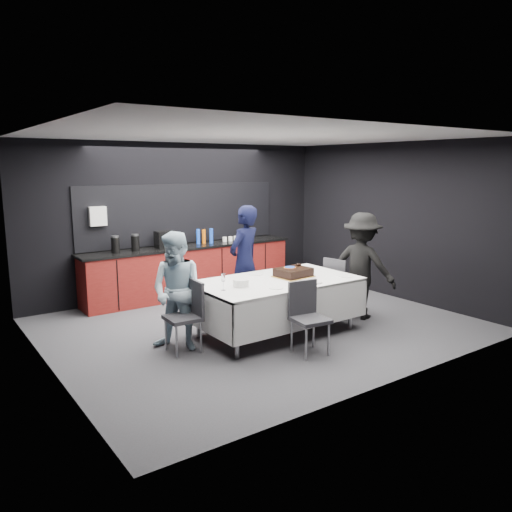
{
  "coord_description": "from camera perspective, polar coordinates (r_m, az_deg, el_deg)",
  "views": [
    {
      "loc": [
        -4.24,
        -5.89,
        2.38
      ],
      "look_at": [
        0.0,
        0.1,
        1.05
      ],
      "focal_mm": 35.0,
      "sensor_mm": 36.0,
      "label": 1
    }
  ],
  "objects": [
    {
      "name": "loose_plate_right_a",
      "position": [
        7.72,
        5.59,
        -1.71
      ],
      "size": [
        0.2,
        0.2,
        0.01
      ],
      "primitive_type": "cylinder",
      "color": "white",
      "rests_on": "party_table"
    },
    {
      "name": "fork_pile",
      "position": [
        6.93,
        6.93,
        -3.06
      ],
      "size": [
        0.15,
        0.1,
        0.02
      ],
      "primitive_type": "cube",
      "rotation": [
        0.0,
        0.0,
        0.07
      ],
      "color": "white",
      "rests_on": "party_table"
    },
    {
      "name": "person_left",
      "position": [
        6.54,
        -8.85,
        -4.03
      ],
      "size": [
        0.93,
        0.96,
        1.56
      ],
      "primitive_type": "imported",
      "rotation": [
        0.0,
        0.0,
        -0.89
      ],
      "color": "#A8C3D3",
      "rests_on": "ground"
    },
    {
      "name": "loose_plate_near",
      "position": [
        6.63,
        2.29,
        -3.66
      ],
      "size": [
        0.19,
        0.19,
        0.01
      ],
      "primitive_type": "cylinder",
      "color": "white",
      "rests_on": "party_table"
    },
    {
      "name": "plate_stack",
      "position": [
        6.71,
        -1.73,
        -3.09
      ],
      "size": [
        0.22,
        0.22,
        0.1
      ],
      "primitive_type": "cylinder",
      "color": "white",
      "rests_on": "party_table"
    },
    {
      "name": "loose_plate_right_b",
      "position": [
        7.44,
        10.18,
        -2.29
      ],
      "size": [
        0.21,
        0.21,
        0.01
      ],
      "primitive_type": "cylinder",
      "color": "white",
      "rests_on": "party_table"
    },
    {
      "name": "chair_left",
      "position": [
        6.54,
        -7.74,
        -6.22
      ],
      "size": [
        0.44,
        0.44,
        0.92
      ],
      "color": "#2E2E33",
      "rests_on": "ground"
    },
    {
      "name": "party_table",
      "position": [
        7.15,
        2.32,
        -3.81
      ],
      "size": [
        2.32,
        1.32,
        0.78
      ],
      "color": "#99999E",
      "rests_on": "ground"
    },
    {
      "name": "kitchenette",
      "position": [
        9.32,
        -7.62,
        -1.19
      ],
      "size": [
        4.1,
        0.64,
        2.05
      ],
      "color": "maroon",
      "rests_on": "ground"
    },
    {
      "name": "chair_right",
      "position": [
        8.15,
        9.37,
        -2.95
      ],
      "size": [
        0.49,
        0.49,
        0.92
      ],
      "color": "#2E2E33",
      "rests_on": "ground"
    },
    {
      "name": "room_shell",
      "position": [
        7.28,
        0.46,
        6.16
      ],
      "size": [
        6.04,
        5.04,
        2.82
      ],
      "color": "white",
      "rests_on": "ground"
    },
    {
      "name": "chair_near",
      "position": [
        6.47,
        5.83,
        -6.37
      ],
      "size": [
        0.47,
        0.47,
        0.92
      ],
      "color": "#2E2E33",
      "rests_on": "ground"
    },
    {
      "name": "champagne_flute",
      "position": [
        6.49,
        -3.76,
        -2.59
      ],
      "size": [
        0.06,
        0.06,
        0.22
      ],
      "color": "white",
      "rests_on": "party_table"
    },
    {
      "name": "person_right",
      "position": [
        7.98,
        11.98,
        -1.12
      ],
      "size": [
        0.98,
        1.23,
        1.67
      ],
      "primitive_type": "imported",
      "rotation": [
        0.0,
        0.0,
        1.96
      ],
      "color": "black",
      "rests_on": "ground"
    },
    {
      "name": "cake_assembly",
      "position": [
        7.31,
        4.29,
        -1.88
      ],
      "size": [
        0.55,
        0.46,
        0.16
      ],
      "color": "gold",
      "rests_on": "party_table"
    },
    {
      "name": "ground",
      "position": [
        7.64,
        0.44,
        -7.88
      ],
      "size": [
        6.0,
        6.0,
        0.0
      ],
      "primitive_type": "plane",
      "color": "#3E3E43",
      "rests_on": "ground"
    },
    {
      "name": "loose_plate_far",
      "position": [
        7.46,
        -0.01,
        -2.08
      ],
      "size": [
        0.22,
        0.22,
        0.01
      ],
      "primitive_type": "cylinder",
      "color": "white",
      "rests_on": "party_table"
    },
    {
      "name": "person_center",
      "position": [
        7.91,
        -1.32,
        -0.61
      ],
      "size": [
        0.76,
        0.63,
        1.78
      ],
      "primitive_type": "imported",
      "rotation": [
        0.0,
        0.0,
        3.51
      ],
      "color": "black",
      "rests_on": "ground"
    }
  ]
}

